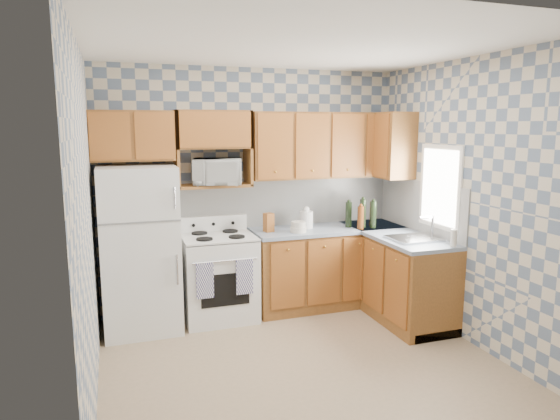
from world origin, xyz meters
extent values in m
plane|color=#8B7459|center=(0.00, 0.00, 0.00)|extent=(3.40, 3.40, 0.00)
cube|color=slate|center=(0.00, 1.60, 1.35)|extent=(3.40, 0.02, 2.70)
cube|color=slate|center=(1.70, 0.00, 1.35)|extent=(0.02, 3.20, 2.70)
cube|color=silver|center=(0.40, 1.59, 1.20)|extent=(2.60, 0.02, 0.56)
cube|color=silver|center=(1.69, 0.80, 1.20)|extent=(0.02, 1.60, 0.56)
cube|color=white|center=(-1.27, 1.25, 0.84)|extent=(0.75, 0.70, 1.68)
cube|color=white|center=(-0.47, 1.28, 0.45)|extent=(0.76, 0.65, 0.90)
cube|color=silver|center=(-0.47, 1.28, 0.91)|extent=(0.76, 0.65, 0.02)
cube|color=white|center=(-0.47, 1.55, 1.00)|extent=(0.76, 0.08, 0.17)
cube|color=navy|center=(-0.68, 0.93, 0.55)|extent=(0.17, 0.02, 0.37)
cube|color=navy|center=(-0.27, 0.93, 0.55)|extent=(0.17, 0.02, 0.37)
cube|color=brown|center=(0.82, 1.30, 0.44)|extent=(1.75, 0.60, 0.88)
cube|color=brown|center=(1.40, 0.80, 0.44)|extent=(0.60, 1.60, 0.88)
cube|color=slate|center=(0.82, 1.30, 0.90)|extent=(1.77, 0.63, 0.04)
cube|color=slate|center=(1.40, 0.80, 0.90)|extent=(0.63, 1.60, 0.04)
cube|color=brown|center=(0.82, 1.44, 1.85)|extent=(1.75, 0.33, 0.74)
cube|color=brown|center=(-1.29, 1.44, 1.97)|extent=(0.82, 0.33, 0.50)
cube|color=brown|center=(1.53, 1.25, 1.85)|extent=(0.33, 0.70, 0.74)
cube|color=brown|center=(-0.47, 1.44, 1.44)|extent=(0.80, 0.33, 0.03)
imported|color=white|center=(-0.44, 1.38, 1.59)|extent=(0.57, 0.45, 0.28)
cube|color=#B7B7BC|center=(1.40, 0.45, 0.93)|extent=(0.48, 0.40, 0.03)
cube|color=silver|center=(1.69, 0.45, 1.45)|extent=(0.02, 0.66, 0.86)
cylinder|color=black|center=(1.19, 1.17, 1.08)|extent=(0.07, 0.07, 0.32)
cylinder|color=black|center=(1.29, 1.11, 1.07)|extent=(0.07, 0.07, 0.30)
cylinder|color=#622F10|center=(1.34, 1.21, 1.06)|extent=(0.07, 0.07, 0.28)
cylinder|color=#622F10|center=(1.12, 1.09, 1.05)|extent=(0.07, 0.07, 0.26)
cylinder|color=black|center=(1.04, 1.23, 1.07)|extent=(0.07, 0.07, 0.29)
cube|color=brown|center=(0.10, 1.29, 1.02)|extent=(0.11, 0.11, 0.21)
cylinder|color=white|center=(0.56, 1.34, 1.02)|extent=(0.15, 0.15, 0.19)
cylinder|color=beige|center=(1.57, 0.05, 1.01)|extent=(0.06, 0.06, 0.17)
camera|label=1|loc=(-1.50, -3.84, 2.07)|focal=32.00mm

